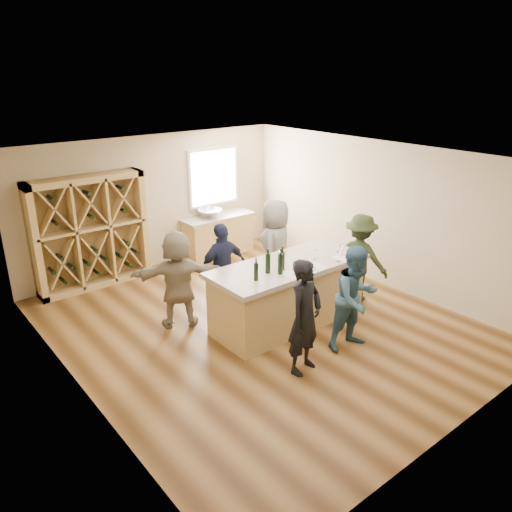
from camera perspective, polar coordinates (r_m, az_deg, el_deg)
floor at (r=8.54m, az=0.32°, el=-8.07°), size 6.00×7.00×0.10m
ceiling at (r=7.57m, az=0.37°, el=11.50°), size 6.00×7.00×0.10m
wall_back at (r=10.80m, az=-11.71°, el=6.07°), size 6.00×0.10×2.80m
wall_front at (r=5.88m, az=23.02°, el=-8.13°), size 6.00×0.10×2.80m
wall_left at (r=6.60m, az=-20.73°, el=-4.59°), size 0.10×7.00×2.80m
wall_right at (r=10.06m, az=13.99°, el=4.78°), size 0.10×7.00×2.80m
window_frame at (r=11.40m, az=-4.90°, el=9.00°), size 1.30×0.06×1.30m
window_pane at (r=11.37m, az=-4.80°, el=8.97°), size 1.18×0.01×1.18m
wine_rack at (r=10.07m, az=-18.39°, el=2.55°), size 2.20×0.45×2.20m
back_counter_base at (r=11.47m, az=-4.35°, el=2.26°), size 1.60×0.58×0.86m
back_counter_top at (r=11.34m, az=-4.42°, el=4.46°), size 1.70×0.62×0.06m
sink at (r=11.19m, az=-5.28°, el=4.88°), size 0.54×0.54×0.19m
faucet at (r=11.32m, az=-5.80°, el=5.35°), size 0.02×0.02×0.30m
tasting_counter_base at (r=8.36m, az=3.69°, el=-4.54°), size 2.60×1.00×1.00m
tasting_counter_top at (r=8.14m, az=3.77°, el=-1.11°), size 2.72×1.12×0.08m
wine_bottle_a at (r=7.43m, az=0.01°, el=-1.80°), size 0.07×0.07×0.28m
wine_bottle_c at (r=7.69m, az=1.36°, el=-0.83°), size 0.10×0.10×0.32m
wine_bottle_d at (r=7.66m, az=2.81°, el=-0.90°), size 0.09×0.09×0.33m
wine_bottle_e at (r=7.82m, az=3.03°, el=-0.53°), size 0.09×0.09×0.30m
wine_glass_a at (r=7.65m, az=4.34°, el=-1.65°), size 0.06×0.06×0.16m
wine_glass_b at (r=7.96m, az=6.81°, el=-0.84°), size 0.07×0.07×0.16m
wine_glass_c at (r=8.26m, az=9.44°, el=-0.01°), size 0.09×0.09×0.20m
wine_glass_d at (r=8.28m, az=6.74°, el=0.09°), size 0.08×0.08×0.17m
wine_glass_e at (r=8.55m, az=9.70°, el=0.71°), size 0.09×0.09×0.20m
tasting_menu_a at (r=7.70m, az=4.00°, el=-2.14°), size 0.24×0.32×0.00m
tasting_menu_b at (r=8.08m, az=7.01°, el=-1.11°), size 0.25×0.32×0.00m
tasting_menu_c at (r=8.45m, az=9.76°, el=-0.24°), size 0.24×0.31×0.00m
person_near_left at (r=6.97m, az=5.62°, el=-6.96°), size 0.70×0.58×1.69m
person_near_right at (r=7.66m, az=11.32°, el=-4.75°), size 0.85×0.53×1.64m
person_server at (r=9.27m, az=11.75°, el=-0.21°), size 0.80×1.16×1.63m
person_far_mid at (r=8.68m, az=-3.81°, el=-1.36°), size 0.95×0.50×1.61m
person_far_right at (r=9.23m, az=2.22°, el=0.87°), size 1.08×0.99×1.85m
person_far_left at (r=8.26m, az=-8.92°, el=-2.62°), size 1.61×1.21×1.65m
wine_glass_f at (r=8.20m, az=2.60°, el=0.06°), size 0.07×0.07×0.18m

